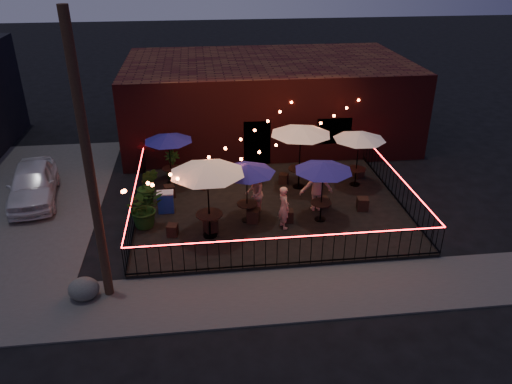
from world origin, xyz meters
TOP-DOWN VIEW (x-y plane):
  - ground at (0.00, 0.00)m, footprint 110.00×110.00m
  - patio at (0.00, 2.00)m, footprint 10.00×8.00m
  - sidewalk at (0.00, -3.25)m, footprint 18.00×2.50m
  - brick_building at (1.00, 9.99)m, footprint 14.00×8.00m
  - utility_pole at (-5.40, -2.60)m, footprint 0.26×0.26m
  - fence_front at (0.00, -2.00)m, footprint 10.00×0.04m
  - fence_left at (-5.00, 2.00)m, footprint 0.04×8.00m
  - fence_right at (5.00, 2.00)m, footprint 0.04×8.00m
  - festoon_lights at (-1.01, 1.70)m, footprint 10.02×8.72m
  - cafe_table_0 at (-2.36, 0.07)m, footprint 3.30×3.30m
  - cafe_table_1 at (-3.80, 4.48)m, footprint 2.54×2.54m
  - cafe_table_2 at (-0.98, 0.96)m, footprint 2.06×2.06m
  - cafe_table_3 at (1.42, 3.48)m, footprint 2.81×2.81m
  - cafe_table_4 at (1.67, 0.70)m, footprint 2.48×2.48m
  - cafe_table_5 at (3.80, 3.40)m, footprint 2.71×2.71m
  - bistro_chair_0 at (-3.64, 0.23)m, footprint 0.42×0.42m
  - bistro_chair_1 at (-2.33, 0.32)m, footprint 0.54×0.54m
  - bistro_chair_2 at (-3.84, 3.24)m, footprint 0.46×0.46m
  - bistro_chair_3 at (-2.52, 3.81)m, footprint 0.54×0.54m
  - bistro_chair_4 at (-0.77, 0.83)m, footprint 0.52×0.52m
  - bistro_chair_5 at (0.47, 0.72)m, footprint 0.42×0.42m
  - bistro_chair_6 at (-0.27, 3.97)m, footprint 0.44×0.44m
  - bistro_chair_7 at (0.86, 3.90)m, footprint 0.46×0.46m
  - bistro_chair_8 at (2.02, 1.65)m, footprint 0.39×0.39m
  - bistro_chair_9 at (3.42, 1.26)m, footprint 0.47×0.47m
  - bistro_chair_10 at (2.66, 4.43)m, footprint 0.52×0.52m
  - bistro_chair_11 at (4.18, 4.14)m, footprint 0.48×0.48m
  - patron_a at (0.25, 0.35)m, footprint 0.54×0.67m
  - patron_b at (-0.67, 1.37)m, footprint 0.83×0.98m
  - patron_c at (1.68, 1.52)m, footprint 1.29×0.78m
  - potted_shrub_a at (-4.60, 1.02)m, footprint 1.69×1.60m
  - potted_shrub_b at (-4.60, 2.66)m, footprint 0.87×0.72m
  - potted_shrub_c at (-3.75, 5.00)m, footprint 0.86×0.86m
  - cooler at (-3.92, 1.99)m, footprint 0.62×0.45m
  - boulder at (-6.07, -2.73)m, footprint 0.90×0.77m
  - car_white at (-9.17, 3.87)m, footprint 2.40×4.48m

SIDE VIEW (x-z plane):
  - ground at x=0.00m, z-range 0.00..0.00m
  - sidewalk at x=0.00m, z-range 0.00..0.05m
  - patio at x=0.00m, z-range 0.00..0.15m
  - boulder at x=-6.07m, z-range 0.00..0.69m
  - bistro_chair_8 at x=2.02m, z-range 0.15..0.55m
  - bistro_chair_7 at x=0.86m, z-range 0.15..0.57m
  - bistro_chair_0 at x=-3.64m, z-range 0.15..0.57m
  - bistro_chair_11 at x=4.18m, z-range 0.15..0.59m
  - bistro_chair_5 at x=0.47m, z-range 0.15..0.60m
  - bistro_chair_2 at x=-3.84m, z-range 0.15..0.62m
  - bistro_chair_3 at x=-2.52m, z-range 0.15..0.63m
  - bistro_chair_1 at x=-2.33m, z-range 0.15..0.63m
  - bistro_chair_9 at x=3.42m, z-range 0.15..0.64m
  - bistro_chair_4 at x=-0.77m, z-range 0.15..0.65m
  - bistro_chair_10 at x=2.66m, z-range 0.15..0.66m
  - bistro_chair_6 at x=-0.27m, z-range 0.15..0.67m
  - cooler at x=-3.92m, z-range 0.16..0.97m
  - fence_front at x=0.00m, z-range 0.14..1.18m
  - fence_left at x=-5.00m, z-range 0.14..1.18m
  - fence_right at x=5.00m, z-range 0.14..1.18m
  - car_white at x=-9.17m, z-range 0.00..1.45m
  - potted_shrub_c at x=-3.75m, z-range 0.15..1.35m
  - potted_shrub_a at x=-4.60m, z-range 0.15..1.63m
  - potted_shrub_b at x=-4.60m, z-range 0.15..1.68m
  - patron_a at x=0.25m, z-range 0.15..1.74m
  - patron_b at x=-0.67m, z-range 0.15..1.91m
  - patron_c at x=1.68m, z-range 0.15..2.10m
  - brick_building at x=1.00m, z-range 0.00..4.00m
  - cafe_table_1 at x=-3.80m, z-range 1.06..3.26m
  - cafe_table_2 at x=-0.98m, z-range 1.08..3.32m
  - cafe_table_4 at x=1.67m, z-range 1.09..3.38m
  - cafe_table_5 at x=3.80m, z-range 1.12..3.47m
  - festoon_lights at x=-1.01m, z-range 1.86..3.18m
  - cafe_table_3 at x=1.42m, z-range 1.26..3.96m
  - cafe_table_0 at x=-2.36m, z-range 1.29..4.06m
  - utility_pole at x=-5.40m, z-range 0.00..8.00m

